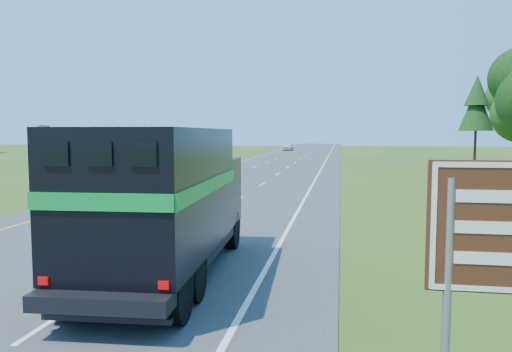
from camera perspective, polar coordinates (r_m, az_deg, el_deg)
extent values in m
cube|color=#38383A|center=(48.91, 0.81, 0.51)|extent=(15.00, 260.00, 0.04)
cube|color=yellow|center=(50.04, -5.43, 0.62)|extent=(0.15, 260.00, 0.01)
cube|color=white|center=(48.37, 7.26, 0.45)|extent=(0.15, 260.00, 0.01)
cylinder|color=black|center=(16.92, -10.49, -5.91)|extent=(0.44, 1.21, 1.20)
cylinder|color=black|center=(16.40, -2.80, -6.18)|extent=(0.44, 1.21, 1.20)
cylinder|color=black|center=(12.16, -17.86, -10.37)|extent=(0.44, 1.21, 1.20)
cylinder|color=black|center=(11.43, -7.18, -11.16)|extent=(0.44, 1.21, 1.20)
cylinder|color=black|center=(11.04, -20.72, -12.03)|extent=(0.44, 1.21, 1.20)
cylinder|color=black|center=(10.22, -8.97, -13.14)|extent=(0.44, 1.21, 1.20)
cube|color=black|center=(13.31, -10.20, -8.30)|extent=(3.06, 8.82, 0.30)
cube|color=black|center=(16.32, -6.84, -1.59)|extent=(2.76, 2.09, 2.07)
cube|color=black|center=(17.24, -6.09, 0.58)|extent=(2.39, 0.19, 0.65)
cube|color=black|center=(12.32, -11.34, -1.61)|extent=(3.05, 6.44, 2.99)
cube|color=#078E2B|center=(9.35, -17.37, -2.87)|extent=(2.72, 0.19, 0.33)
cube|color=#078E2B|center=(12.79, -17.25, -0.82)|extent=(0.38, 6.30, 0.33)
cube|color=#078E2B|center=(11.95, -5.04, -1.01)|extent=(0.38, 6.30, 0.33)
cube|color=black|center=(9.64, -21.93, 2.33)|extent=(0.49, 0.07, 0.43)
cube|color=black|center=(9.28, -17.50, 2.37)|extent=(0.49, 0.07, 0.43)
cube|color=black|center=(8.98, -12.74, 2.40)|extent=(0.49, 0.07, 0.43)
cube|color=black|center=(10.00, -16.72, -15.36)|extent=(2.50, 0.26, 0.11)
cube|color=#B20505|center=(10.16, -23.15, -10.96)|extent=(0.20, 0.05, 0.15)
cube|color=#B20505|center=(9.27, -10.52, -12.18)|extent=(0.20, 0.05, 0.15)
imported|color=silver|center=(39.15, -7.36, 0.72)|extent=(3.06, 6.55, 1.82)
imported|color=silver|center=(106.73, 3.69, 3.35)|extent=(2.27, 4.95, 1.65)
cylinder|color=gray|center=(6.85, 20.96, -13.86)|extent=(0.11, 0.11, 3.26)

